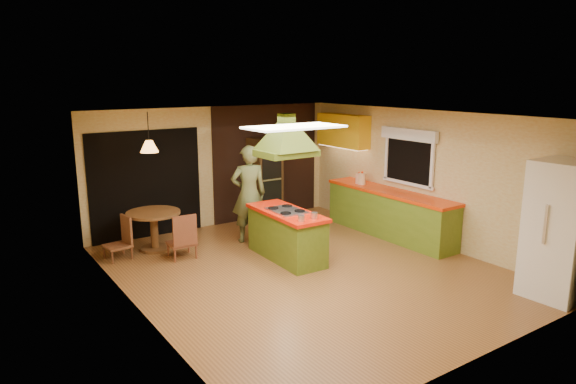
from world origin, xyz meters
TOP-DOWN VIEW (x-y plane):
  - ground at (0.00, 0.00)m, footprint 6.50×6.50m
  - room_walls at (0.00, 0.00)m, footprint 5.50×6.50m
  - ceiling_plane at (0.00, 0.00)m, footprint 6.50×6.50m
  - brick_panel at (1.25, 3.23)m, footprint 2.64×0.03m
  - nook_opening at (-1.50, 3.23)m, footprint 2.20×0.03m
  - right_counter at (2.45, 0.60)m, footprint 0.62×3.05m
  - upper_cabinets at (2.57, 2.20)m, footprint 0.34×1.40m
  - window_right at (2.70, 0.40)m, footprint 0.12×1.35m
  - fluor_panel at (-1.10, -1.20)m, footprint 1.20×0.60m
  - kitchen_island at (0.04, 0.66)m, footprint 0.73×1.71m
  - range_hood at (0.04, 0.66)m, footprint 0.94×0.68m
  - man at (-0.01, 1.86)m, footprint 0.78×0.62m
  - refrigerator at (2.35, -2.81)m, footprint 0.84×0.80m
  - wall_oven at (1.02, 2.95)m, footprint 0.61×0.61m
  - dining_table at (-1.69, 2.38)m, footprint 0.96×0.96m
  - chair_left at (-2.39, 2.28)m, footprint 0.45×0.45m
  - chair_near at (-1.44, 1.73)m, footprint 0.47×0.47m
  - pendant_lamp at (-1.69, 2.38)m, footprint 0.41×0.41m
  - canister_large at (2.40, 1.36)m, footprint 0.20×0.20m
  - canister_medium at (2.40, 1.45)m, footprint 0.19×0.19m
  - canister_small at (2.40, 1.34)m, footprint 0.13×0.13m

SIDE VIEW (x-z plane):
  - ground at x=0.00m, z-range 0.00..0.00m
  - chair_left at x=-2.39m, z-range 0.00..0.74m
  - chair_near at x=-1.44m, z-range 0.00..0.80m
  - kitchen_island at x=0.04m, z-range 0.00..0.87m
  - right_counter at x=2.45m, z-range 0.00..0.92m
  - dining_table at x=-1.69m, z-range 0.14..0.87m
  - wall_oven at x=1.02m, z-range 0.00..1.82m
  - man at x=-0.01m, z-range 0.00..1.86m
  - refrigerator at x=2.35m, z-range 0.00..1.97m
  - canister_small at x=2.40m, z-range 0.92..1.09m
  - canister_medium at x=2.40m, z-range 0.92..1.12m
  - canister_large at x=2.40m, z-range 0.92..1.15m
  - nook_opening at x=-1.50m, z-range 0.00..2.10m
  - room_walls at x=0.00m, z-range -2.00..4.50m
  - brick_panel at x=1.25m, z-range 0.00..2.50m
  - window_right at x=2.70m, z-range 1.24..2.30m
  - pendant_lamp at x=-1.69m, z-range 1.80..2.00m
  - upper_cabinets at x=2.57m, z-range 1.60..2.30m
  - range_hood at x=0.04m, z-range 1.86..2.65m
  - fluor_panel at x=-1.10m, z-range 2.47..2.50m
  - ceiling_plane at x=0.00m, z-range 2.50..2.50m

